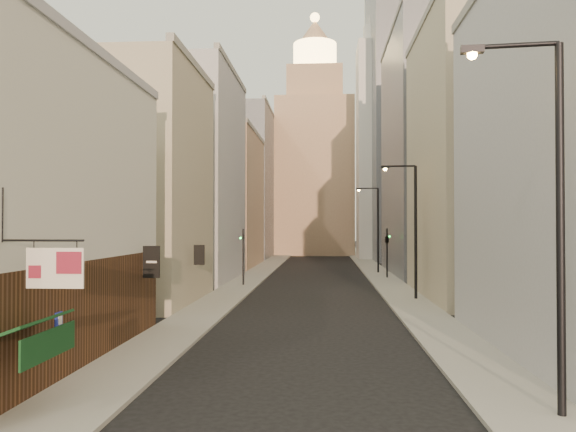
{
  "coord_description": "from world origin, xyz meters",
  "views": [
    {
      "loc": [
        0.8,
        -11.76,
        5.31
      ],
      "look_at": [
        -1.13,
        17.55,
        5.8
      ],
      "focal_mm": 35.0,
      "sensor_mm": 36.0,
      "label": 1
    }
  ],
  "objects_px": {
    "clock_tower": "(315,159)",
    "traffic_light_right": "(387,240)",
    "streetlamp_far": "(376,225)",
    "streetlamp_near": "(550,203)",
    "traffic_light_left": "(243,246)",
    "white_tower": "(383,142)",
    "streetlamp_mid": "(412,223)"
  },
  "relations": [
    {
      "from": "clock_tower",
      "to": "traffic_light_right",
      "type": "height_order",
      "value": "clock_tower"
    },
    {
      "from": "clock_tower",
      "to": "streetlamp_far",
      "type": "height_order",
      "value": "clock_tower"
    },
    {
      "from": "streetlamp_near",
      "to": "traffic_light_left",
      "type": "relative_size",
      "value": 2.08
    },
    {
      "from": "streetlamp_far",
      "to": "traffic_light_left",
      "type": "height_order",
      "value": "streetlamp_far"
    },
    {
      "from": "clock_tower",
      "to": "traffic_light_left",
      "type": "xyz_separation_m",
      "value": [
        -5.27,
        -55.36,
        -14.08
      ]
    },
    {
      "from": "white_tower",
      "to": "streetlamp_far",
      "type": "relative_size",
      "value": 4.39
    },
    {
      "from": "streetlamp_near",
      "to": "streetlamp_far",
      "type": "distance_m",
      "value": 46.22
    },
    {
      "from": "streetlamp_near",
      "to": "streetlamp_mid",
      "type": "relative_size",
      "value": 1.08
    },
    {
      "from": "streetlamp_mid",
      "to": "clock_tower",
      "type": "bearing_deg",
      "value": 99.55
    },
    {
      "from": "streetlamp_mid",
      "to": "traffic_light_left",
      "type": "relative_size",
      "value": 1.92
    },
    {
      "from": "streetlamp_near",
      "to": "traffic_light_right",
      "type": "relative_size",
      "value": 2.08
    },
    {
      "from": "traffic_light_right",
      "to": "streetlamp_mid",
      "type": "bearing_deg",
      "value": 79.76
    },
    {
      "from": "streetlamp_mid",
      "to": "traffic_light_right",
      "type": "xyz_separation_m",
      "value": [
        0.0,
        16.07,
        -1.6
      ]
    },
    {
      "from": "streetlamp_mid",
      "to": "streetlamp_far",
      "type": "distance_m",
      "value": 21.87
    },
    {
      "from": "streetlamp_mid",
      "to": "streetlamp_far",
      "type": "height_order",
      "value": "streetlamp_mid"
    },
    {
      "from": "streetlamp_near",
      "to": "white_tower",
      "type": "bearing_deg",
      "value": 93.45
    },
    {
      "from": "white_tower",
      "to": "streetlamp_mid",
      "type": "distance_m",
      "value": 51.42
    },
    {
      "from": "clock_tower",
      "to": "streetlamp_near",
      "type": "xyz_separation_m",
      "value": [
        7.96,
        -87.97,
        -11.7
      ]
    },
    {
      "from": "white_tower",
      "to": "traffic_light_left",
      "type": "height_order",
      "value": "white_tower"
    },
    {
      "from": "white_tower",
      "to": "streetlamp_mid",
      "type": "height_order",
      "value": "white_tower"
    },
    {
      "from": "clock_tower",
      "to": "traffic_light_right",
      "type": "xyz_separation_m",
      "value": [
        7.97,
        -47.55,
        -13.76
      ]
    },
    {
      "from": "clock_tower",
      "to": "streetlamp_mid",
      "type": "xyz_separation_m",
      "value": [
        7.96,
        -63.62,
        -12.16
      ]
    },
    {
      "from": "white_tower",
      "to": "streetlamp_mid",
      "type": "bearing_deg",
      "value": -93.5
    },
    {
      "from": "clock_tower",
      "to": "streetlamp_near",
      "type": "distance_m",
      "value": 89.1
    },
    {
      "from": "clock_tower",
      "to": "white_tower",
      "type": "height_order",
      "value": "clock_tower"
    },
    {
      "from": "streetlamp_near",
      "to": "traffic_light_left",
      "type": "bearing_deg",
      "value": 117.89
    },
    {
      "from": "streetlamp_near",
      "to": "streetlamp_far",
      "type": "relative_size",
      "value": 1.1
    },
    {
      "from": "clock_tower",
      "to": "streetlamp_mid",
      "type": "height_order",
      "value": "clock_tower"
    },
    {
      "from": "streetlamp_mid",
      "to": "traffic_light_right",
      "type": "bearing_deg",
      "value": 92.4
    },
    {
      "from": "white_tower",
      "to": "streetlamp_far",
      "type": "height_order",
      "value": "white_tower"
    },
    {
      "from": "streetlamp_far",
      "to": "clock_tower",
      "type": "bearing_deg",
      "value": 104.3
    },
    {
      "from": "streetlamp_far",
      "to": "streetlamp_near",
      "type": "bearing_deg",
      "value": -85.04
    }
  ]
}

